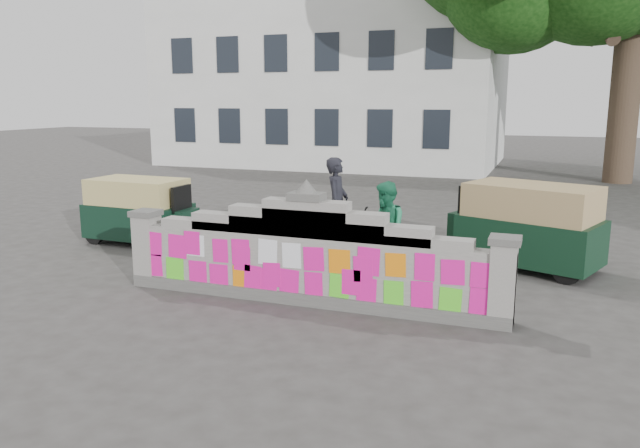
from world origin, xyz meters
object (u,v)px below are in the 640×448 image
(pedestrian, at_px, (385,229))
(rickshaw_right, at_px, (526,225))
(cyclist_rider, at_px, (337,216))
(cyclist_bike, at_px, (337,234))
(rickshaw_left, at_px, (141,210))

(pedestrian, distance_m, rickshaw_right, 2.85)
(cyclist_rider, bearing_deg, pedestrian, -129.20)
(cyclist_bike, bearing_deg, rickshaw_right, -84.70)
(cyclist_rider, distance_m, pedestrian, 1.44)
(rickshaw_left, bearing_deg, pedestrian, -4.92)
(cyclist_rider, relative_size, rickshaw_right, 0.61)
(cyclist_bike, xyz_separation_m, pedestrian, (1.20, -0.78, 0.34))
(cyclist_bike, distance_m, rickshaw_left, 4.68)
(pedestrian, height_order, rickshaw_right, pedestrian)
(cyclist_rider, xyz_separation_m, pedestrian, (1.20, -0.78, -0.04))
(cyclist_bike, relative_size, cyclist_rider, 1.12)
(cyclist_bike, xyz_separation_m, rickshaw_right, (3.61, 0.74, 0.30))
(cyclist_bike, height_order, pedestrian, pedestrian)
(rickshaw_right, bearing_deg, pedestrian, 52.33)
(cyclist_rider, distance_m, rickshaw_right, 3.69)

